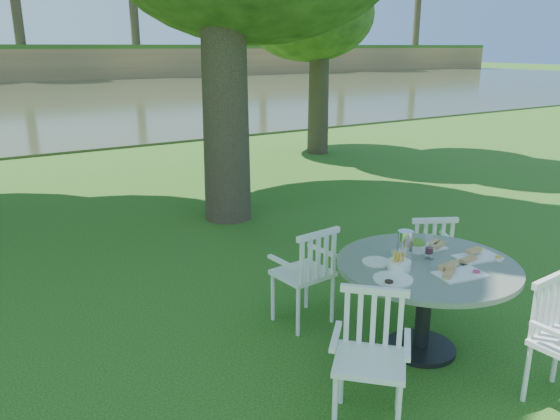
{
  "coord_description": "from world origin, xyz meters",
  "views": [
    {
      "loc": [
        -2.73,
        -4.11,
        2.39
      ],
      "look_at": [
        0.0,
        0.2,
        0.85
      ],
      "focal_mm": 35.0,
      "sensor_mm": 36.0,
      "label": 1
    }
  ],
  "objects": [
    {
      "name": "ground",
      "position": [
        0.0,
        0.0,
        0.0
      ],
      "size": [
        140.0,
        140.0,
        0.0
      ],
      "primitive_type": "plane",
      "color": "#18440E",
      "rests_on": "ground"
    },
    {
      "name": "river",
      "position": [
        0.0,
        23.0,
        0.0
      ],
      "size": [
        100.0,
        28.0,
        0.12
      ],
      "primitive_type": "cube",
      "color": "#343A22",
      "rests_on": "ground"
    },
    {
      "name": "table",
      "position": [
        0.35,
        -1.39,
        0.62
      ],
      "size": [
        1.41,
        1.41,
        0.77
      ],
      "color": "black",
      "rests_on": "ground"
    },
    {
      "name": "chair_nw",
      "position": [
        -0.17,
        -0.55,
        0.53
      ],
      "size": [
        0.49,
        0.47,
        0.9
      ],
      "rotation": [
        0.0,
        0.0,
        -3.05
      ],
      "color": "white",
      "rests_on": "ground"
    },
    {
      "name": "chair_se",
      "position": [
        0.66,
        -2.33,
        0.52
      ],
      "size": [
        0.48,
        0.45,
        0.89
      ],
      "rotation": [
        0.0,
        0.0,
        0.06
      ],
      "color": "white",
      "rests_on": "ground"
    },
    {
      "name": "chair_sw",
      "position": [
        -0.56,
        -1.78,
        0.52
      ],
      "size": [
        0.61,
        0.61,
        0.89
      ],
      "rotation": [
        0.0,
        0.0,
        -0.79
      ],
      "color": "white",
      "rests_on": "ground"
    },
    {
      "name": "chair_ne",
      "position": [
        1.1,
        -0.74,
        0.51
      ],
      "size": [
        0.57,
        0.56,
        0.86
      ],
      "rotation": [
        0.0,
        0.0,
        -3.62
      ],
      "color": "white",
      "rests_on": "ground"
    },
    {
      "name": "tableware",
      "position": [
        0.29,
        -1.34,
        0.82
      ],
      "size": [
        1.21,
        0.77,
        0.25
      ],
      "color": "white",
      "rests_on": "table"
    }
  ]
}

